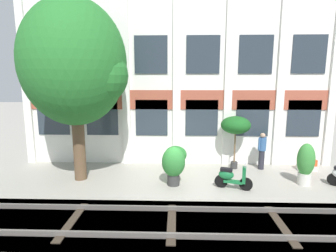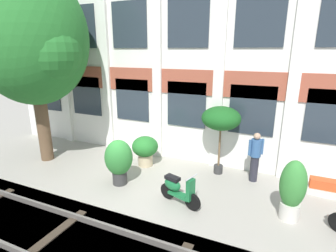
{
  "view_description": "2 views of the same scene",
  "coord_description": "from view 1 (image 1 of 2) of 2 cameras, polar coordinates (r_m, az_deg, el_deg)",
  "views": [
    {
      "loc": [
        -0.0,
        -9.8,
        3.95
      ],
      "look_at": [
        -0.38,
        1.8,
        1.97
      ],
      "focal_mm": 28.0,
      "sensor_mm": 36.0,
      "label": 1
    },
    {
      "loc": [
        4.49,
        -6.64,
        4.23
      ],
      "look_at": [
        0.71,
        1.86,
        1.52
      ],
      "focal_mm": 28.0,
      "sensor_mm": 36.0,
      "label": 2
    }
  ],
  "objects": [
    {
      "name": "apartment_facade",
      "position": [
        12.53,
        1.93,
        10.21
      ],
      "size": [
        14.59,
        0.64,
        8.17
      ],
      "color": "silver",
      "rests_on": "ground"
    },
    {
      "name": "scooter_near_curb",
      "position": [
        10.17,
        13.7,
        -10.81
      ],
      "size": [
        1.35,
        0.64,
        0.98
      ],
      "rotation": [
        0.0,
        0.0,
        5.99
      ],
      "color": "black",
      "rests_on": "ground"
    },
    {
      "name": "ground_plane",
      "position": [
        10.56,
        1.8,
        -12.28
      ],
      "size": [
        80.0,
        80.0,
        0.0
      ],
      "primitive_type": "plane",
      "color": "#9E998E"
    },
    {
      "name": "potted_plant_glazed_jar",
      "position": [
        11.67,
        1.69,
        -6.62
      ],
      "size": [
        0.98,
        0.98,
        1.14
      ],
      "color": "tan",
      "rests_on": "ground"
    },
    {
      "name": "potted_plant_low_pan",
      "position": [
        12.13,
        14.53,
        0.0
      ],
      "size": [
        1.32,
        1.32,
        2.42
      ],
      "color": "#333333",
      "rests_on": "ground"
    },
    {
      "name": "broadleaf_tree",
      "position": [
        10.86,
        -19.69,
        12.18
      ],
      "size": [
        4.17,
        3.98,
        7.05
      ],
      "color": "brown",
      "rests_on": "ground"
    },
    {
      "name": "potted_plant_stone_basin",
      "position": [
        11.41,
        27.81,
        -6.96
      ],
      "size": [
        0.64,
        0.64,
        1.63
      ],
      "color": "beige",
      "rests_on": "ground"
    },
    {
      "name": "potted_plant_square_trough",
      "position": [
        13.45,
        28.02,
        -7.5
      ],
      "size": [
        0.85,
        0.44,
        0.5
      ],
      "color": "beige",
      "rests_on": "ground"
    },
    {
      "name": "rail_tracks",
      "position": [
        7.94,
        1.75,
        -21.25
      ],
      "size": [
        22.23,
        2.8,
        0.43
      ],
      "color": "#423F3A",
      "rests_on": "ground"
    },
    {
      "name": "potted_plant_ribbed_drum",
      "position": [
        10.09,
        1.22,
        -8.17
      ],
      "size": [
        0.89,
        0.89,
        1.5
      ],
      "color": "#333333",
      "rests_on": "ground"
    },
    {
      "name": "resident_by_doorway",
      "position": [
        12.6,
        19.78,
        -4.91
      ],
      "size": [
        0.45,
        0.35,
        1.68
      ],
      "rotation": [
        0.0,
        0.0,
        -0.95
      ],
      "color": "#282833",
      "rests_on": "ground"
    }
  ]
}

